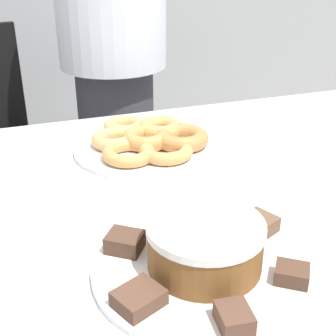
% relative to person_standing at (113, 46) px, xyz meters
% --- Properties ---
extents(table, '(1.97, 1.06, 0.73)m').
position_rel_person_standing_xyz_m(table, '(-0.05, -0.82, -0.19)').
color(table, silver).
rests_on(table, ground_plane).
extents(person_standing, '(0.34, 0.34, 1.63)m').
position_rel_person_standing_xyz_m(person_standing, '(0.00, 0.00, 0.00)').
color(person_standing, '#383842').
rests_on(person_standing, ground_plane).
extents(plate_cake, '(0.33, 0.33, 0.01)m').
position_rel_person_standing_xyz_m(plate_cake, '(-0.10, -0.99, -0.12)').
color(plate_cake, white).
rests_on(plate_cake, table).
extents(plate_donuts, '(0.33, 0.33, 0.01)m').
position_rel_person_standing_xyz_m(plate_donuts, '(-0.06, -0.54, -0.12)').
color(plate_donuts, white).
rests_on(plate_donuts, table).
extents(frosted_cake, '(0.17, 0.17, 0.07)m').
position_rel_person_standing_xyz_m(frosted_cake, '(-0.10, -0.99, -0.08)').
color(frosted_cake, brown).
rests_on(frosted_cake, plate_cake).
extents(lamington_0, '(0.06, 0.06, 0.02)m').
position_rel_person_standing_xyz_m(lamington_0, '(-0.00, -1.07, -0.11)').
color(lamington_0, '#513828').
rests_on(lamington_0, plate_cake).
extents(lamington_1, '(0.07, 0.07, 0.03)m').
position_rel_person_standing_xyz_m(lamington_1, '(0.01, -0.94, -0.11)').
color(lamington_1, brown).
rests_on(lamington_1, plate_cake).
extents(lamington_2, '(0.05, 0.06, 0.03)m').
position_rel_person_standing_xyz_m(lamington_2, '(-0.09, -0.87, -0.11)').
color(lamington_2, brown).
rests_on(lamington_2, plate_cake).
extents(lamington_3, '(0.07, 0.07, 0.03)m').
position_rel_person_standing_xyz_m(lamington_3, '(-0.20, -0.92, -0.11)').
color(lamington_3, '#513828').
rests_on(lamington_3, plate_cake).
extents(lamington_4, '(0.07, 0.07, 0.02)m').
position_rel_person_standing_xyz_m(lamington_4, '(-0.22, -1.04, -0.11)').
color(lamington_4, brown).
rests_on(lamington_4, plate_cake).
extents(lamington_5, '(0.05, 0.05, 0.02)m').
position_rel_person_standing_xyz_m(lamington_5, '(-0.12, -1.12, -0.11)').
color(lamington_5, brown).
rests_on(lamington_5, plate_cake).
extents(donut_0, '(0.11, 0.11, 0.04)m').
position_rel_person_standing_xyz_m(donut_0, '(-0.06, -0.54, -0.10)').
color(donut_0, '#D18E4C').
rests_on(donut_0, plate_donuts).
extents(donut_1, '(0.12, 0.12, 0.03)m').
position_rel_person_standing_xyz_m(donut_1, '(-0.11, -0.60, -0.10)').
color(donut_1, tan).
rests_on(donut_1, plate_donuts).
extents(donut_2, '(0.12, 0.12, 0.03)m').
position_rel_person_standing_xyz_m(donut_2, '(-0.03, -0.62, -0.10)').
color(donut_2, tan).
rests_on(donut_2, plate_donuts).
extents(donut_3, '(0.12, 0.12, 0.04)m').
position_rel_person_standing_xyz_m(donut_3, '(0.02, -0.57, -0.10)').
color(donut_3, '#C68447').
rests_on(donut_3, plate_donuts).
extents(donut_4, '(0.11, 0.11, 0.04)m').
position_rel_person_standing_xyz_m(donut_4, '(-0.01, -0.50, -0.10)').
color(donut_4, tan).
rests_on(donut_4, plate_donuts).
extents(donut_5, '(0.10, 0.10, 0.03)m').
position_rel_person_standing_xyz_m(donut_5, '(-0.08, -0.45, -0.10)').
color(donut_5, '#E5AD66').
rests_on(donut_5, plate_donuts).
extents(donut_6, '(0.10, 0.10, 0.03)m').
position_rel_person_standing_xyz_m(donut_6, '(-0.13, -0.52, -0.10)').
color(donut_6, '#E5AD66').
rests_on(donut_6, plate_donuts).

